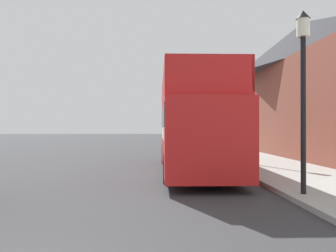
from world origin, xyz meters
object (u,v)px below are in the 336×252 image
(tour_bus, at_px, (193,129))
(lamp_post_second, at_px, (233,90))
(lamp_post_nearest, at_px, (303,67))
(parked_car_ahead_of_bus, at_px, (190,145))

(tour_bus, bearing_deg, lamp_post_second, 47.58)
(tour_bus, bearing_deg, lamp_post_nearest, -67.34)
(parked_car_ahead_of_bus, distance_m, lamp_post_nearest, 12.44)
(lamp_post_nearest, relative_size, lamp_post_second, 0.90)
(parked_car_ahead_of_bus, xyz_separation_m, lamp_post_second, (1.68, -4.29, 2.90))
(lamp_post_nearest, distance_m, lamp_post_second, 7.79)
(tour_bus, distance_m, lamp_post_second, 3.83)
(lamp_post_second, bearing_deg, lamp_post_nearest, -91.13)
(parked_car_ahead_of_bus, relative_size, lamp_post_nearest, 0.96)
(tour_bus, height_order, parked_car_ahead_of_bus, tour_bus)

